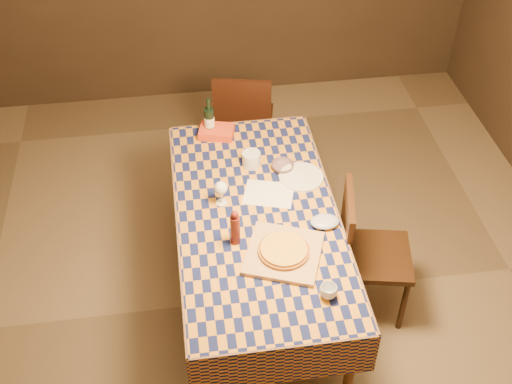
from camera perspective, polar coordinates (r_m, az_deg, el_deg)
room at (r=3.33m, az=0.12°, el=5.16°), size 5.00×5.10×2.70m
dining_table at (r=3.77m, az=0.11°, el=-2.83°), size 0.94×1.84×0.77m
cutting_board at (r=3.49m, az=2.47°, el=-5.45°), size 0.51×0.51×0.02m
pizza at (r=3.47m, az=2.48°, el=-5.16°), size 0.36×0.36×0.03m
pepper_mill at (r=3.49m, az=-1.87°, el=-3.24°), size 0.06×0.06×0.23m
bowl at (r=4.00m, az=2.37°, el=2.28°), size 0.18×0.18×0.04m
wine_glass at (r=3.71m, az=-3.15°, el=0.28°), size 0.09×0.09×0.16m
wine_bottle at (r=4.26m, az=-4.17°, el=6.34°), size 0.07×0.07×0.27m
deli_tub at (r=4.01m, az=-0.42°, el=2.94°), size 0.12×0.12×0.10m
takeout_container at (r=4.28m, az=-3.52°, el=5.37°), size 0.26×0.21×0.06m
white_plate at (r=3.95m, az=4.03°, el=1.33°), size 0.32×0.32×0.02m
tumbler at (r=3.30m, az=6.46°, el=-8.78°), size 0.12×0.12×0.07m
flour_patch at (r=3.84m, az=1.13°, el=-0.16°), size 0.34×0.30×0.00m
flour_bag at (r=3.66m, az=6.14°, el=-2.64°), size 0.18×0.14×0.05m
chair_far at (r=4.87m, az=-1.10°, el=6.55°), size 0.50×0.51×0.93m
chair_right at (r=3.92m, az=9.54°, el=-4.91°), size 0.50×0.50×0.93m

